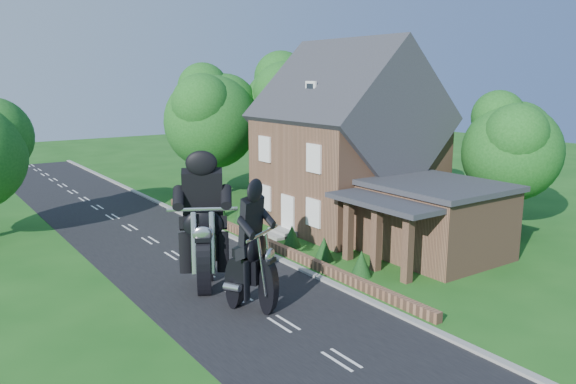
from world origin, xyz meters
TOP-DOWN VIEW (x-y plane):
  - ground at (0.00, 0.00)m, footprint 120.00×120.00m
  - road at (0.00, 0.00)m, footprint 7.00×80.00m
  - kerb at (3.65, 0.00)m, footprint 0.30×80.00m
  - garden_wall at (4.30, 5.00)m, footprint 0.30×22.00m
  - house at (10.49, 6.00)m, footprint 9.54×8.64m
  - annex at (9.87, -0.80)m, footprint 7.05×5.94m
  - tree_annex_side at (17.13, 0.10)m, footprint 5.64×5.20m
  - tree_house_right at (16.65, 8.62)m, footprint 6.51×6.00m
  - tree_behind_house at (14.18, 16.14)m, footprint 7.81×7.20m
  - tree_behind_left at (8.16, 17.13)m, footprint 6.94×6.40m
  - shrub_a at (5.30, -1.00)m, footprint 0.90×0.90m
  - shrub_b at (5.30, 1.50)m, footprint 0.90×0.90m
  - shrub_c at (5.30, 4.00)m, footprint 0.90×0.90m
  - shrub_d at (5.30, 9.00)m, footprint 0.90×0.90m
  - shrub_e at (5.30, 11.50)m, footprint 0.90×0.90m
  - shrub_f at (5.30, 14.00)m, footprint 0.90×0.90m
  - motorcycle_lead at (-0.26, -1.41)m, footprint 1.10×1.52m
  - motorcycle_follow at (-0.69, 1.41)m, footprint 1.24×1.76m

SIDE VIEW (x-z plane):
  - ground at x=0.00m, z-range 0.00..0.00m
  - road at x=0.00m, z-range 0.00..0.02m
  - kerb at x=3.65m, z-range 0.00..0.12m
  - garden_wall at x=4.30m, z-range 0.00..0.40m
  - shrub_a at x=5.30m, z-range 0.00..1.10m
  - shrub_b at x=5.30m, z-range 0.00..1.10m
  - shrub_c at x=5.30m, z-range 0.00..1.10m
  - shrub_d at x=5.30m, z-range 0.00..1.10m
  - shrub_e at x=5.30m, z-range 0.00..1.10m
  - shrub_f at x=5.30m, z-range 0.00..1.10m
  - motorcycle_lead at x=-0.26m, z-range 0.00..1.43m
  - motorcycle_follow at x=-0.69m, z-range 0.00..1.64m
  - annex at x=9.87m, z-range 0.05..3.49m
  - house at x=10.49m, z-range -0.78..9.46m
  - tree_annex_side at x=17.13m, z-range 0.95..8.43m
  - tree_house_right at x=16.65m, z-range 0.99..9.39m
  - tree_behind_left at x=8.16m, z-range 1.15..10.31m
  - tree_behind_house at x=14.18m, z-range 1.19..11.27m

